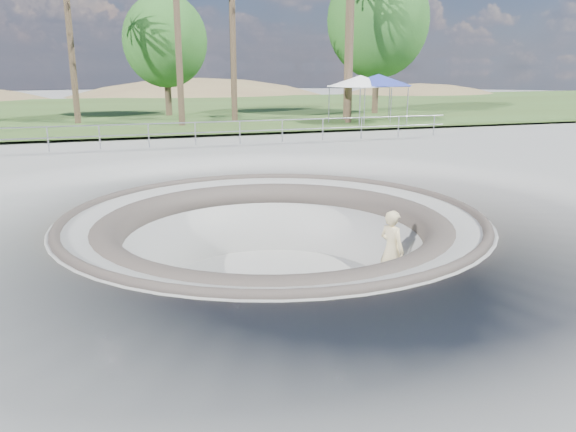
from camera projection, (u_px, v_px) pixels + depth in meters
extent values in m
plane|color=gray|center=(273.00, 215.00, 13.74)|extent=(180.00, 180.00, 0.00)
torus|color=gray|center=(274.00, 291.00, 14.25)|extent=(14.00, 14.00, 4.00)
cylinder|color=gray|center=(274.00, 289.00, 14.24)|extent=(6.60, 6.60, 0.10)
torus|color=#463E38|center=(273.00, 216.00, 13.74)|extent=(10.24, 10.24, 0.24)
torus|color=#463E38|center=(274.00, 233.00, 13.85)|extent=(8.91, 8.91, 0.81)
cube|color=#3A5120|center=(152.00, 109.00, 44.93)|extent=(180.00, 36.00, 0.12)
ellipsoid|color=brown|center=(202.00, 157.00, 73.29)|extent=(61.60, 44.00, 28.60)
ellipsoid|color=brown|center=(417.00, 137.00, 73.37)|extent=(42.00, 30.00, 19.50)
cylinder|color=gray|center=(195.00, 122.00, 24.46)|extent=(25.00, 0.05, 0.05)
cylinder|color=gray|center=(195.00, 133.00, 24.58)|extent=(25.00, 0.05, 0.05)
cube|color=#93593A|center=(390.00, 288.00, 14.02)|extent=(0.81, 0.34, 0.02)
cylinder|color=#A5A6AA|center=(390.00, 289.00, 14.03)|extent=(0.06, 0.17, 0.03)
cylinder|color=#A5A6AA|center=(390.00, 289.00, 14.03)|extent=(0.06, 0.17, 0.03)
cylinder|color=beige|center=(390.00, 289.00, 14.03)|extent=(0.06, 0.04, 0.06)
cylinder|color=beige|center=(390.00, 289.00, 14.03)|extent=(0.06, 0.04, 0.06)
cylinder|color=beige|center=(390.00, 289.00, 14.03)|extent=(0.06, 0.04, 0.06)
cylinder|color=beige|center=(390.00, 289.00, 14.03)|extent=(0.06, 0.04, 0.06)
imported|color=#D6C28A|center=(392.00, 250.00, 13.76)|extent=(0.69, 0.84, 1.98)
cylinder|color=gray|center=(349.00, 107.00, 31.79)|extent=(0.06, 0.06, 2.03)
cylinder|color=gray|center=(390.00, 106.00, 32.56)|extent=(0.06, 0.06, 2.03)
cylinder|color=gray|center=(331.00, 105.00, 34.17)|extent=(0.06, 0.06, 2.03)
cylinder|color=gray|center=(370.00, 104.00, 34.94)|extent=(0.06, 0.06, 2.03)
cube|color=white|center=(360.00, 86.00, 33.08)|extent=(3.56, 3.56, 0.08)
cone|color=white|center=(361.00, 81.00, 33.00)|extent=(5.16, 5.16, 0.65)
cylinder|color=gray|center=(367.00, 107.00, 31.87)|extent=(0.06, 0.06, 2.08)
cylinder|color=gray|center=(408.00, 106.00, 32.66)|extent=(0.06, 0.06, 2.08)
cylinder|color=gray|center=(348.00, 104.00, 34.30)|extent=(0.06, 0.06, 2.08)
cylinder|color=gray|center=(387.00, 103.00, 35.09)|extent=(0.06, 0.06, 2.08)
cube|color=#2B399D|center=(378.00, 85.00, 33.19)|extent=(3.06, 3.06, 0.08)
cone|color=#2B399D|center=(378.00, 80.00, 33.10)|extent=(5.60, 5.60, 0.66)
cylinder|color=brown|center=(71.00, 48.00, 32.25)|extent=(0.36, 0.36, 8.76)
cylinder|color=brown|center=(177.00, 22.00, 30.72)|extent=(0.36, 0.36, 11.41)
cylinder|color=brown|center=(233.00, 50.00, 33.33)|extent=(0.36, 0.36, 8.65)
cylinder|color=brown|center=(350.00, 42.00, 32.62)|extent=(0.36, 0.36, 9.47)
cylinder|color=brown|center=(348.00, 41.00, 34.43)|extent=(0.36, 0.36, 9.75)
cylinder|color=brown|center=(167.00, 82.00, 38.20)|extent=(0.44, 0.44, 4.70)
ellipsoid|color=#295A1E|center=(165.00, 41.00, 37.51)|extent=(5.61, 5.10, 6.12)
cylinder|color=brown|center=(376.00, 72.00, 39.93)|extent=(0.44, 0.44, 6.04)
ellipsoid|color=#295A1E|center=(378.00, 21.00, 39.04)|extent=(7.21, 6.55, 7.87)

